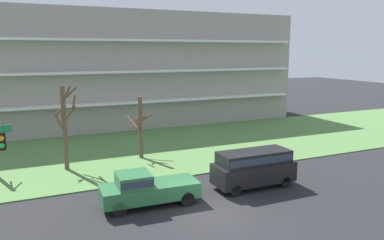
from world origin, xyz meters
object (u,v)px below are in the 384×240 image
(tree_center, at_px, (140,127))
(van_black_center_left, at_px, (254,166))
(tree_left, at_px, (65,123))
(pickup_green_near_left, at_px, (146,188))

(tree_center, height_order, van_black_center_left, tree_center)
(tree_left, xyz_separation_m, pickup_green_near_left, (3.29, -8.40, -2.42))
(pickup_green_near_left, bearing_deg, tree_left, -66.13)
(tree_center, xyz_separation_m, pickup_green_near_left, (-2.39, -9.17, -1.58))
(pickup_green_near_left, height_order, van_black_center_left, van_black_center_left)
(tree_left, distance_m, pickup_green_near_left, 9.34)
(pickup_green_near_left, bearing_deg, van_black_center_left, -177.59)
(tree_left, height_order, van_black_center_left, tree_left)
(tree_center, xyz_separation_m, van_black_center_left, (4.67, -9.18, -1.20))
(pickup_green_near_left, bearing_deg, tree_center, -102.12)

